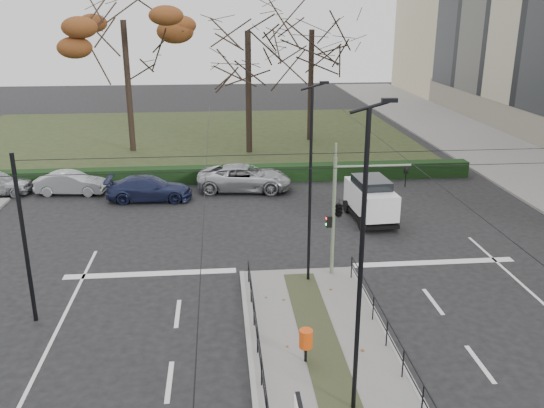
{
  "coord_description": "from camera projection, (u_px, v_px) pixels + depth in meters",
  "views": [
    {
      "loc": [
        -3.06,
        -16.44,
        10.25
      ],
      "look_at": [
        -0.83,
        7.16,
        2.28
      ],
      "focal_mm": 38.0,
      "sensor_mm": 36.0,
      "label": 1
    }
  ],
  "objects": [
    {
      "name": "ground",
      "position": [
        317.0,
        337.0,
        19.05
      ],
      "size": [
        140.0,
        140.0,
        0.0
      ],
      "primitive_type": "plane",
      "color": "black",
      "rests_on": "ground"
    },
    {
      "name": "median_island",
      "position": [
        332.0,
        381.0,
        16.67
      ],
      "size": [
        4.4,
        15.0,
        0.14
      ],
      "primitive_type": "cube",
      "color": "slate",
      "rests_on": "ground"
    },
    {
      "name": "sidewalk_east",
      "position": [
        513.0,
        160.0,
        41.4
      ],
      "size": [
        8.0,
        90.0,
        0.14
      ],
      "primitive_type": "cube",
      "color": "slate",
      "rests_on": "ground"
    },
    {
      "name": "park",
      "position": [
        184.0,
        138.0,
        48.69
      ],
      "size": [
        38.0,
        26.0,
        0.1
      ],
      "primitive_type": "cube",
      "color": "#263219",
      "rests_on": "ground"
    },
    {
      "name": "hedge",
      "position": [
        172.0,
        175.0,
        35.91
      ],
      "size": [
        38.0,
        1.0,
        1.0
      ],
      "primitive_type": "cube",
      "color": "black",
      "rests_on": "ground"
    },
    {
      "name": "median_railing",
      "position": [
        334.0,
        356.0,
        16.29
      ],
      "size": [
        4.14,
        13.24,
        0.92
      ],
      "color": "black",
      "rests_on": "median_island"
    },
    {
      "name": "catenary",
      "position": [
        312.0,
        223.0,
        19.49
      ],
      "size": [
        20.0,
        34.0,
        6.0
      ],
      "color": "black",
      "rests_on": "ground"
    },
    {
      "name": "traffic_light",
      "position": [
        341.0,
        207.0,
        22.5
      ],
      "size": [
        3.28,
        1.87,
        4.83
      ],
      "color": "slate",
      "rests_on": "median_island"
    },
    {
      "name": "litter_bin",
      "position": [
        306.0,
        339.0,
        17.25
      ],
      "size": [
        0.42,
        0.42,
        1.07
      ],
      "color": "black",
      "rests_on": "median_island"
    },
    {
      "name": "streetlamp_median_near",
      "position": [
        362.0,
        265.0,
        14.09
      ],
      "size": [
        0.69,
        0.14,
        8.27
      ],
      "color": "black",
      "rests_on": "median_island"
    },
    {
      "name": "streetlamp_median_far",
      "position": [
        311.0,
        184.0,
        21.56
      ],
      "size": [
        0.65,
        0.13,
        7.75
      ],
      "color": "black",
      "rests_on": "median_island"
    },
    {
      "name": "parked_car_second",
      "position": [
        71.0,
        183.0,
        33.74
      ],
      "size": [
        4.15,
        1.78,
        1.33
      ],
      "primitive_type": "imported",
      "rotation": [
        0.0,
        0.0,
        1.48
      ],
      "color": "#9A9DA1",
      "rests_on": "ground"
    },
    {
      "name": "parked_car_third",
      "position": [
        149.0,
        188.0,
        32.62
      ],
      "size": [
        4.83,
        2.08,
        1.39
      ],
      "primitive_type": "imported",
      "rotation": [
        0.0,
        0.0,
        1.54
      ],
      "color": "#1D2444",
      "rests_on": "ground"
    },
    {
      "name": "parked_car_fourth",
      "position": [
        245.0,
        178.0,
        34.4
      ],
      "size": [
        5.85,
        3.21,
        1.55
      ],
      "primitive_type": "imported",
      "rotation": [
        0.0,
        0.0,
        1.45
      ],
      "color": "#9A9DA1",
      "rests_on": "ground"
    },
    {
      "name": "white_van",
      "position": [
        371.0,
        198.0,
        29.37
      ],
      "size": [
        2.1,
        4.17,
        2.23
      ],
      "color": "white",
      "rests_on": "ground"
    },
    {
      "name": "rust_tree",
      "position": [
        123.0,
        20.0,
        41.06
      ],
      "size": [
        8.86,
        8.86,
        12.55
      ],
      "color": "black",
      "rests_on": "park"
    },
    {
      "name": "bare_tree_center",
      "position": [
        312.0,
        38.0,
        45.28
      ],
      "size": [
        8.7,
        8.7,
        11.65
      ],
      "color": "black",
      "rests_on": "park"
    },
    {
      "name": "bare_tree_near",
      "position": [
        248.0,
        40.0,
        41.04
      ],
      "size": [
        6.64,
        6.64,
        11.72
      ],
      "color": "black",
      "rests_on": "park"
    }
  ]
}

